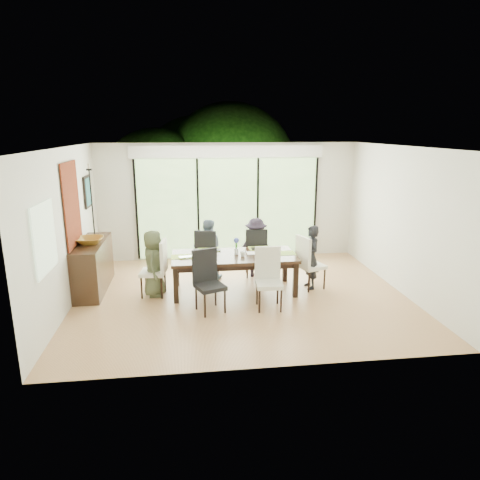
{
  "coord_description": "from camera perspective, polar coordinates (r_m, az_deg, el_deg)",
  "views": [
    {
      "loc": [
        -0.96,
        -7.35,
        2.99
      ],
      "look_at": [
        0.0,
        0.25,
        1.0
      ],
      "focal_mm": 32.0,
      "sensor_mm": 36.0,
      "label": 1
    }
  ],
  "objects": [
    {
      "name": "candle",
      "position": [
        8.59,
        -19.53,
        9.26
      ],
      "size": [
        0.04,
        0.04,
        0.1
      ],
      "primitive_type": "cylinder",
      "color": "silver",
      "rests_on": "sideboard"
    },
    {
      "name": "person_far_right",
      "position": [
        8.86,
        2.13,
        -0.99
      ],
      "size": [
        0.64,
        0.48,
        1.23
      ],
      "primitive_type": "imported",
      "rotation": [
        0.0,
        0.0,
        2.92
      ],
      "color": "black",
      "rests_on": "floor"
    },
    {
      "name": "candlestick_pan",
      "position": [
        8.6,
        -19.49,
        8.84
      ],
      "size": [
        0.1,
        0.1,
        0.03
      ],
      "primitive_type": "cylinder",
      "color": "black",
      "rests_on": "sideboard"
    },
    {
      "name": "tablet_far_r",
      "position": [
        8.36,
        2.33,
        -1.14
      ],
      "size": [
        0.23,
        0.16,
        0.01
      ],
      "primitive_type": "cube",
      "color": "black",
      "rests_on": "table_top"
    },
    {
      "name": "mullion_a",
      "position": [
        10.04,
        -13.64,
        3.87
      ],
      "size": [
        0.05,
        0.04,
        2.3
      ],
      "primitive_type": "cube",
      "color": "black",
      "rests_on": "wall_back"
    },
    {
      "name": "platter_snacks",
      "position": [
        7.63,
        -4.67,
        -2.54
      ],
      "size": [
        0.19,
        0.19,
        0.01
      ],
      "primitive_type": "cube",
      "color": "orange",
      "rests_on": "table_top"
    },
    {
      "name": "person_left_end",
      "position": [
        7.97,
        -11.45,
        -3.04
      ],
      "size": [
        0.41,
        0.61,
        1.23
      ],
      "primitive_type": "imported",
      "rotation": [
        0.0,
        0.0,
        1.48
      ],
      "color": "#485035",
      "rests_on": "floor"
    },
    {
      "name": "table_leg_fl",
      "position": [
        7.64,
        -8.55,
        -5.98
      ],
      "size": [
        0.09,
        0.09,
        0.66
      ],
      "primitive_type": "cube",
      "color": "black",
      "rests_on": "floor"
    },
    {
      "name": "placemat_right",
      "position": [
        8.12,
        5.87,
        -1.74
      ],
      "size": [
        0.42,
        0.31,
        0.01
      ],
      "primitive_type": "cube",
      "color": "#7DA43A",
      "rests_on": "table_top"
    },
    {
      "name": "art_frame",
      "position": [
        9.35,
        -19.66,
        6.1
      ],
      "size": [
        0.03,
        0.55,
        0.65
      ],
      "primitive_type": "cube",
      "color": "black",
      "rests_on": "wall_left"
    },
    {
      "name": "laptop",
      "position": [
        7.82,
        -6.93,
        -2.34
      ],
      "size": [
        0.35,
        0.27,
        0.02
      ],
      "primitive_type": "imported",
      "rotation": [
        0.0,
        0.0,
        0.24
      ],
      "color": "silver",
      "rests_on": "table_top"
    },
    {
      "name": "wall_back",
      "position": [
        10.04,
        -1.62,
        5.15
      ],
      "size": [
        6.0,
        0.02,
        2.7
      ],
      "primitive_type": "cube",
      "color": "silver",
      "rests_on": "floor"
    },
    {
      "name": "platter_base",
      "position": [
        7.63,
        -4.66,
        -2.67
      ],
      "size": [
        0.25,
        0.25,
        0.02
      ],
      "primitive_type": "cube",
      "color": "white",
      "rests_on": "table_top"
    },
    {
      "name": "papers",
      "position": [
        8.02,
        4.21,
        -1.92
      ],
      "size": [
        0.29,
        0.21,
        0.0
      ],
      "primitive_type": "cube",
      "color": "white",
      "rests_on": "table_top"
    },
    {
      "name": "blinds_header",
      "position": [
        9.87,
        -1.64,
        11.71
      ],
      "size": [
        4.4,
        0.06,
        0.28
      ],
      "primitive_type": "cube",
      "color": "white",
      "rests_on": "wall_back"
    },
    {
      "name": "tablet_far_l",
      "position": [
        8.27,
        -3.49,
        -1.33
      ],
      "size": [
        0.25,
        0.17,
        0.01
      ],
      "primitive_type": "cube",
      "color": "black",
      "rests_on": "table_top"
    },
    {
      "name": "chair_left_end",
      "position": [
        8.0,
        -11.56,
        -3.67
      ],
      "size": [
        0.49,
        0.49,
        1.05
      ],
      "primitive_type": null,
      "rotation": [
        0.0,
        0.0,
        -1.7
      ],
      "color": "white",
      "rests_on": "floor"
    },
    {
      "name": "foliage_far",
      "position": [
        13.92,
        -5.75,
        8.83
      ],
      "size": [
        3.6,
        3.6,
        3.6
      ],
      "primitive_type": "sphere",
      "color": "#14380F",
      "rests_on": "ground"
    },
    {
      "name": "mullion_d",
      "position": [
        10.43,
        10.0,
        4.45
      ],
      "size": [
        0.05,
        0.04,
        2.3
      ],
      "primitive_type": "cube",
      "color": "black",
      "rests_on": "wall_back"
    },
    {
      "name": "hyacinth_stems",
      "position": [
        7.97,
        -0.49,
        -0.71
      ],
      "size": [
        0.04,
        0.04,
        0.15
      ],
      "primitive_type": "cylinder",
      "color": "#337226",
      "rests_on": "table_top"
    },
    {
      "name": "cup_a",
      "position": [
        8.05,
        -5.88,
        -1.57
      ],
      "size": [
        0.16,
        0.16,
        0.09
      ],
      "primitive_type": "imported",
      "rotation": [
        0.0,
        0.0,
        0.58
      ],
      "color": "white",
      "rests_on": "table_top"
    },
    {
      "name": "side_window",
      "position": [
        6.64,
        -24.61,
        0.25
      ],
      "size": [
        0.02,
        0.9,
        1.0
      ],
      "primitive_type": "cube",
      "color": "#8CAD7F",
      "rests_on": "wall_left"
    },
    {
      "name": "floor",
      "position": [
        7.99,
        0.23,
        -7.44
      ],
      "size": [
        6.0,
        5.0,
        0.01
      ],
      "primitive_type": "cube",
      "color": "#9A643D",
      "rests_on": "ground"
    },
    {
      "name": "person_far_left",
      "position": [
        8.75,
        -4.34,
        -1.21
      ],
      "size": [
        0.6,
        0.41,
        1.23
      ],
      "primitive_type": "imported",
      "rotation": [
        0.0,
        0.0,
        3.06
      ],
      "color": "slate",
      "rests_on": "floor"
    },
    {
      "name": "table_leg_bl",
      "position": [
        8.45,
        -8.44,
        -3.95
      ],
      "size": [
        0.09,
        0.09,
        0.66
      ],
      "primitive_type": "cube",
      "color": "black",
      "rests_on": "floor"
    },
    {
      "name": "chair_far_right",
      "position": [
        8.9,
        2.11,
        -1.52
      ],
      "size": [
        0.48,
        0.48,
        1.05
      ],
      "primitive_type": null,
      "rotation": [
        0.0,
        0.0,
        3.04
      ],
      "color": "black",
      "rests_on": "floor"
    },
    {
      "name": "candlestick_shaft",
      "position": [
        8.68,
        -19.14,
        4.62
      ],
      "size": [
        0.02,
        0.02,
        1.3
      ],
      "primitive_type": "cylinder",
      "color": "black",
      "rests_on": "sideboard"
    },
    {
      "name": "placemat_far_l",
      "position": [
        8.31,
        -4.2,
        -1.32
      ],
      "size": [
        0.42,
        0.31,
        0.01
      ],
      "primitive_type": "cube",
      "color": "#83AC3D",
      "rests_on": "table_top"
    },
    {
      "name": "placemat_paper",
      "position": [
        7.64,
        -4.66,
        -2.77
      ],
      "size": [
        0.42,
        0.31,
        0.01
      ],
      "primitive_type": "cube",
      "color": "white",
      "rests_on": "table_top"
    },
    {
      "name": "chair_near_right",
      "position": [
        7.28,
        3.9,
        -5.25
      ],
      "size": [
        0.46,
        0.46,
        1.05
      ],
      "primitive_type": null,
      "rotation": [
        0.0,
        0.0,
        -0.05
      ],
      "color": "silver",
      "rests_on": "floor"
    },
    {
      "name": "vase",
      "position": [
        8.0,
        -0.49,
        -1.5
      ],
      "size": [
        0.08,
        0.08,
        0.11
      ],
      "primitive_type": "cylinder",
      "color": "silver",
      "rests_on": "table_top"
    },
    {
      "name": "table_apron",
      "position": [
        8.0,
        -0.8,
        -2.8
      ],
      "size": [
        2.11,
        0.86,
        0.1
      ],
      "primitive_type": "cube",
      "color": "black",
      "rests_on": "floor"
    },
    {
      "name": "hyacinth_blooms",
      "position": [
        7.95,
        -0.49,
        -0.05
      ],
      "size": [
        0.11,
        0.11,
        0.11
      ],
      "primitive_type": "sphere",
      "color": "#4E5AC3",
      "rests_on": "table_top"
    },
    {
      "name": "chair_right_end",
      "position": [
        8.31,
        9.54,
        -2.88
      ],
      "size": [
        0.56,
        0.56,
        1.05
      ],
      "primitive_type": null,
      "rotation": [
        0.0,
        0.0,
        1.91
      ],
      "color": "white",
      "rests_on": "floor"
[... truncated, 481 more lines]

